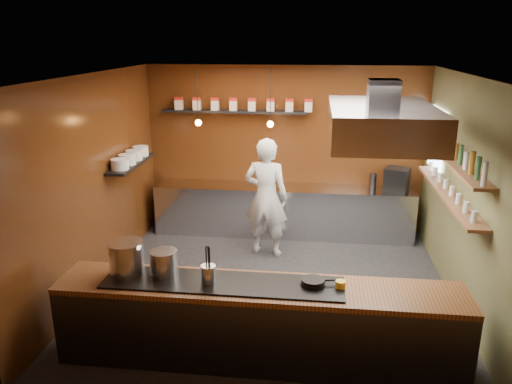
# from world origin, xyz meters

# --- Properties ---
(floor) EXTENTS (5.00, 5.00, 0.00)m
(floor) POSITION_xyz_m (0.00, 0.00, 0.00)
(floor) COLOR black
(floor) RESTS_ON ground
(back_wall) EXTENTS (5.00, 0.00, 5.00)m
(back_wall) POSITION_xyz_m (0.00, 2.50, 1.50)
(back_wall) COLOR #391A0A
(back_wall) RESTS_ON ground
(left_wall) EXTENTS (0.00, 5.00, 5.00)m
(left_wall) POSITION_xyz_m (-2.50, 0.00, 1.50)
(left_wall) COLOR #391A0A
(left_wall) RESTS_ON ground
(right_wall) EXTENTS (0.00, 5.00, 5.00)m
(right_wall) POSITION_xyz_m (2.50, 0.00, 1.50)
(right_wall) COLOR brown
(right_wall) RESTS_ON ground
(ceiling) EXTENTS (5.00, 5.00, 0.00)m
(ceiling) POSITION_xyz_m (0.00, 0.00, 3.00)
(ceiling) COLOR silver
(ceiling) RESTS_ON back_wall
(window_pane) EXTENTS (0.00, 1.00, 1.00)m
(window_pane) POSITION_xyz_m (2.45, 1.70, 1.90)
(window_pane) COLOR white
(window_pane) RESTS_ON right_wall
(prep_counter) EXTENTS (4.60, 0.65, 0.90)m
(prep_counter) POSITION_xyz_m (0.00, 2.17, 0.45)
(prep_counter) COLOR silver
(prep_counter) RESTS_ON floor
(pass_counter) EXTENTS (4.40, 0.72, 0.94)m
(pass_counter) POSITION_xyz_m (-0.00, -1.60, 0.47)
(pass_counter) COLOR #38383D
(pass_counter) RESTS_ON floor
(tin_shelf) EXTENTS (2.60, 0.26, 0.04)m
(tin_shelf) POSITION_xyz_m (-0.90, 2.36, 2.20)
(tin_shelf) COLOR black
(tin_shelf) RESTS_ON back_wall
(plate_shelf) EXTENTS (0.30, 1.40, 0.04)m
(plate_shelf) POSITION_xyz_m (-2.34, 1.00, 1.55)
(plate_shelf) COLOR black
(plate_shelf) RESTS_ON left_wall
(bottle_shelf_upper) EXTENTS (0.26, 2.80, 0.04)m
(bottle_shelf_upper) POSITION_xyz_m (2.34, 0.30, 1.92)
(bottle_shelf_upper) COLOR brown
(bottle_shelf_upper) RESTS_ON right_wall
(bottle_shelf_lower) EXTENTS (0.26, 2.80, 0.04)m
(bottle_shelf_lower) POSITION_xyz_m (2.34, 0.30, 1.45)
(bottle_shelf_lower) COLOR brown
(bottle_shelf_lower) RESTS_ON right_wall
(extractor_hood) EXTENTS (1.20, 2.00, 0.72)m
(extractor_hood) POSITION_xyz_m (1.30, -0.40, 2.51)
(extractor_hood) COLOR #38383D
(extractor_hood) RESTS_ON ceiling
(pendant_left) EXTENTS (0.10, 0.10, 0.95)m
(pendant_left) POSITION_xyz_m (-1.40, 1.70, 2.15)
(pendant_left) COLOR black
(pendant_left) RESTS_ON ceiling
(pendant_right) EXTENTS (0.10, 0.10, 0.95)m
(pendant_right) POSITION_xyz_m (-0.20, 1.70, 2.15)
(pendant_right) COLOR black
(pendant_right) RESTS_ON ceiling
(storage_tins) EXTENTS (2.43, 0.13, 0.22)m
(storage_tins) POSITION_xyz_m (-0.75, 2.36, 2.33)
(storage_tins) COLOR beige
(storage_tins) RESTS_ON tin_shelf
(plate_stacks) EXTENTS (0.26, 1.16, 0.16)m
(plate_stacks) POSITION_xyz_m (-2.34, 1.00, 1.65)
(plate_stacks) COLOR silver
(plate_stacks) RESTS_ON plate_shelf
(bottles) EXTENTS (0.06, 2.66, 0.24)m
(bottles) POSITION_xyz_m (2.34, 0.30, 2.06)
(bottles) COLOR silver
(bottles) RESTS_ON bottle_shelf_upper
(wine_glasses) EXTENTS (0.07, 2.37, 0.13)m
(wine_glasses) POSITION_xyz_m (2.34, 0.30, 1.53)
(wine_glasses) COLOR silver
(wine_glasses) RESTS_ON bottle_shelf_lower
(stockpot_large) EXTENTS (0.39, 0.39, 0.37)m
(stockpot_large) POSITION_xyz_m (-1.49, -1.53, 1.13)
(stockpot_large) COLOR silver
(stockpot_large) RESTS_ON pass_counter
(stockpot_small) EXTENTS (0.33, 0.33, 0.29)m
(stockpot_small) POSITION_xyz_m (-1.07, -1.51, 1.08)
(stockpot_small) COLOR silver
(stockpot_small) RESTS_ON pass_counter
(utensil_crock) EXTENTS (0.18, 0.18, 0.21)m
(utensil_crock) POSITION_xyz_m (-0.54, -1.65, 1.04)
(utensil_crock) COLOR silver
(utensil_crock) RESTS_ON pass_counter
(frying_pan) EXTENTS (0.43, 0.27, 0.07)m
(frying_pan) POSITION_xyz_m (0.57, -1.55, 0.97)
(frying_pan) COLOR black
(frying_pan) RESTS_ON pass_counter
(butter_jar) EXTENTS (0.12, 0.12, 0.10)m
(butter_jar) POSITION_xyz_m (0.86, -1.58, 0.97)
(butter_jar) COLOR yellow
(butter_jar) RESTS_ON pass_counter
(espresso_machine) EXTENTS (0.50, 0.48, 0.39)m
(espresso_machine) POSITION_xyz_m (1.97, 2.22, 1.10)
(espresso_machine) COLOR black
(espresso_machine) RESTS_ON prep_counter
(chef) EXTENTS (0.78, 0.57, 1.96)m
(chef) POSITION_xyz_m (-0.22, 1.28, 0.98)
(chef) COLOR white
(chef) RESTS_ON floor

